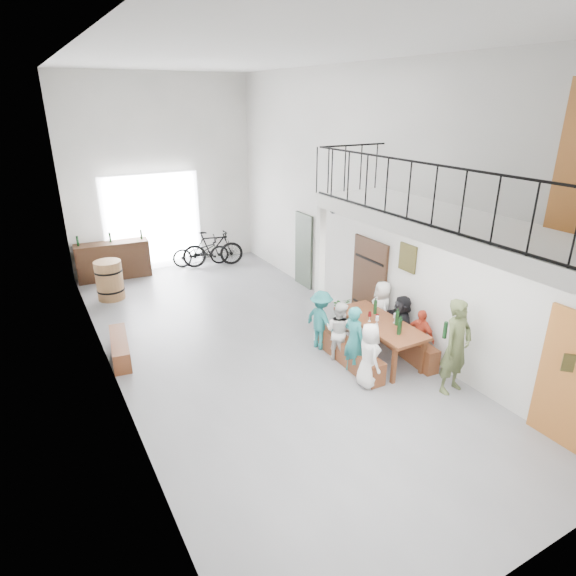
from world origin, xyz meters
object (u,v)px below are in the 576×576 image
tasting_table (380,325)px  host_standing (456,347)px  side_bench (120,348)px  serving_counter (113,260)px  bench_inner (349,353)px  oak_barrel (110,280)px  bicycle_near (201,251)px

tasting_table → host_standing: (0.39, -1.53, 0.16)m
side_bench → serving_counter: (0.81, 4.75, 0.32)m
bench_inner → host_standing: host_standing is taller
bench_inner → side_bench: (-3.81, 2.42, -0.02)m
bench_inner → side_bench: bench_inner is taller
host_standing → tasting_table: bearing=96.7°
side_bench → oak_barrel: oak_barrel is taller
oak_barrel → side_bench: bearing=-97.4°
tasting_table → oak_barrel: oak_barrel is taller
oak_barrel → serving_counter: size_ratio=0.51×
tasting_table → oak_barrel: 7.01m
side_bench → host_standing: size_ratio=0.84×
side_bench → bicycle_near: bearing=54.0°
bench_inner → side_bench: bearing=149.2°
tasting_table → host_standing: bearing=-75.0°
oak_barrel → serving_counter: bearing=75.9°
side_bench → bicycle_near: (3.33, 4.58, 0.24)m
serving_counter → tasting_table: bearing=-58.4°
host_standing → oak_barrel: bearing=113.7°
bench_inner → side_bench: 4.51m
tasting_table → oak_barrel: size_ratio=2.00×
side_bench → serving_counter: size_ratio=0.73×
host_standing → bicycle_near: host_standing is taller
bench_inner → side_bench: size_ratio=1.32×
serving_counter → host_standing: size_ratio=1.15×
tasting_table → host_standing: 1.59m
bench_inner → serving_counter: (-3.00, 7.17, 0.30)m
bench_inner → oak_barrel: oak_barrel is taller
tasting_table → serving_counter: bearing=117.2°
oak_barrel → host_standing: 8.51m
bench_inner → host_standing: 2.03m
tasting_table → bench_inner: bearing=171.9°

